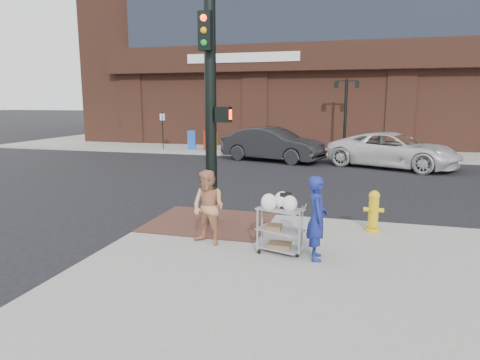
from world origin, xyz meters
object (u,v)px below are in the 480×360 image
(lamp_post, at_px, (346,108))
(utility_cart, at_px, (280,226))
(sedan_dark, at_px, (272,144))
(pedestrian_tan, at_px, (208,208))
(fire_hydrant, at_px, (373,211))
(woman_blue, at_px, (317,218))
(traffic_signal_pole, at_px, (211,109))
(minivan_white, at_px, (394,150))

(lamp_post, distance_m, utility_cart, 16.81)
(sedan_dark, bearing_deg, pedestrian_tan, -157.36)
(pedestrian_tan, height_order, fire_hydrant, pedestrian_tan)
(sedan_dark, relative_size, fire_hydrant, 5.54)
(lamp_post, distance_m, sedan_dark, 5.07)
(utility_cart, bearing_deg, woman_blue, -12.17)
(lamp_post, relative_size, pedestrian_tan, 2.66)
(woman_blue, relative_size, pedestrian_tan, 1.03)
(traffic_signal_pole, bearing_deg, utility_cart, -38.17)
(sedan_dark, distance_m, fire_hydrant, 12.36)
(woman_blue, bearing_deg, traffic_signal_pole, 48.50)
(woman_blue, bearing_deg, pedestrian_tan, 73.62)
(sedan_dark, bearing_deg, traffic_signal_pole, -158.56)
(traffic_signal_pole, relative_size, fire_hydrant, 5.40)
(traffic_signal_pole, distance_m, fire_hydrant, 4.25)
(pedestrian_tan, relative_size, minivan_white, 0.26)
(traffic_signal_pole, xyz_separation_m, minivan_white, (4.79, 11.26, -2.04))
(pedestrian_tan, bearing_deg, utility_cart, 14.24)
(pedestrian_tan, distance_m, minivan_white, 13.34)
(lamp_post, height_order, minivan_white, lamp_post)
(sedan_dark, distance_m, minivan_white, 5.74)
(sedan_dark, bearing_deg, woman_blue, -148.56)
(pedestrian_tan, height_order, utility_cart, pedestrian_tan)
(pedestrian_tan, xyz_separation_m, fire_hydrant, (3.22, 1.75, -0.28))
(lamp_post, bearing_deg, sedan_dark, -135.66)
(sedan_dark, relative_size, minivan_white, 0.90)
(traffic_signal_pole, height_order, utility_cart, traffic_signal_pole)
(pedestrian_tan, relative_size, fire_hydrant, 1.62)
(traffic_signal_pole, height_order, pedestrian_tan, traffic_signal_pole)
(traffic_signal_pole, distance_m, sedan_dark, 12.11)
(lamp_post, height_order, woman_blue, lamp_post)
(sedan_dark, height_order, utility_cart, sedan_dark)
(lamp_post, height_order, utility_cart, lamp_post)
(utility_cart, bearing_deg, lamp_post, 87.87)
(lamp_post, xyz_separation_m, sedan_dark, (-3.39, -3.32, -1.77))
(minivan_white, relative_size, utility_cart, 4.89)
(traffic_signal_pole, distance_m, pedestrian_tan, 2.38)
(lamp_post, xyz_separation_m, pedestrian_tan, (-2.10, -16.57, -1.72))
(lamp_post, distance_m, minivan_white, 4.94)
(pedestrian_tan, xyz_separation_m, utility_cart, (1.47, -0.12, -0.22))
(woman_blue, distance_m, minivan_white, 13.06)
(minivan_white, bearing_deg, traffic_signal_pole, 179.32)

